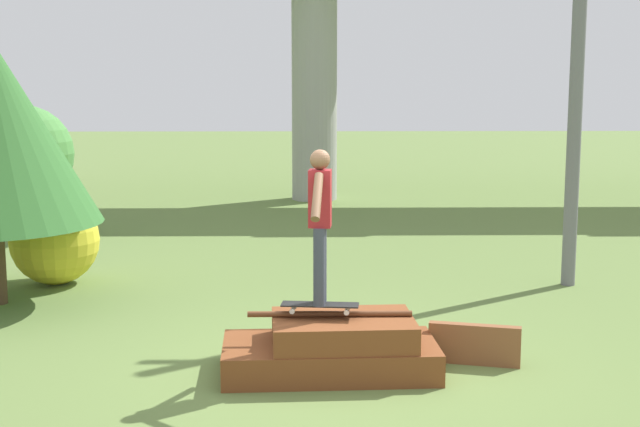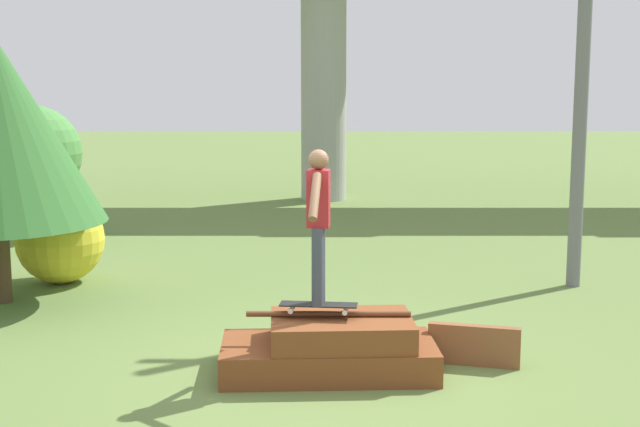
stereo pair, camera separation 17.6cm
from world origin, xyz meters
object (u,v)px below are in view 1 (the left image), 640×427
at_px(skater, 320,216).
at_px(utility_pole, 579,23).
at_px(tree_behind_right, 25,154).
at_px(bush_yellow_flowering, 55,241).
at_px(skateboard, 320,305).

xyz_separation_m(skater, utility_pole, (3.71, 3.88, 2.12)).
relative_size(skater, tree_behind_right, 0.63).
bearing_deg(bush_yellow_flowering, skater, -46.98).
xyz_separation_m(skater, tree_behind_right, (-5.31, 7.69, -0.04)).
relative_size(skateboard, skater, 0.51).
bearing_deg(skateboard, bush_yellow_flowering, 133.02).
relative_size(utility_pole, tree_behind_right, 2.92).
xyz_separation_m(skateboard, skater, (0.00, -0.00, 0.92)).
xyz_separation_m(utility_pole, tree_behind_right, (-9.02, 3.80, -2.17)).
bearing_deg(utility_pole, skateboard, -133.66).
bearing_deg(tree_behind_right, bush_yellow_flowering, -67.42).
distance_m(skater, utility_pole, 5.77).
height_order(skateboard, utility_pole, utility_pole).
distance_m(skateboard, skater, 0.92).
xyz_separation_m(tree_behind_right, bush_yellow_flowering, (1.50, -3.60, -0.95)).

